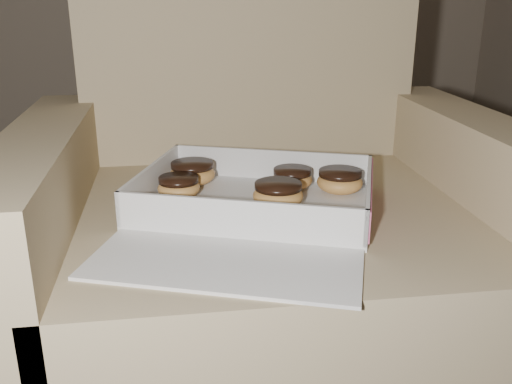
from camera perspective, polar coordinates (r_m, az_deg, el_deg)
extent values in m
cube|color=tan|center=(1.06, 1.42, -11.04)|extent=(0.68, 0.68, 0.40)
cube|color=tan|center=(1.22, -0.93, 15.13)|extent=(0.68, 0.13, 0.49)
cube|color=tan|center=(1.04, -19.32, -8.79)|extent=(0.11, 0.68, 0.53)
cube|color=tan|center=(1.14, 20.10, -6.16)|extent=(0.11, 0.68, 0.53)
cube|color=silver|center=(0.94, 0.00, -1.38)|extent=(0.44, 0.38, 0.01)
cube|color=silver|center=(1.06, 1.44, 2.78)|extent=(0.35, 0.13, 0.05)
cube|color=silver|center=(0.81, -1.88, -2.64)|extent=(0.35, 0.13, 0.05)
cube|color=silver|center=(0.98, -10.37, 1.11)|extent=(0.10, 0.26, 0.05)
cube|color=silver|center=(0.91, 11.13, -0.31)|extent=(0.10, 0.26, 0.05)
cube|color=#C65079|center=(0.91, 11.41, -0.33)|extent=(0.09, 0.25, 0.05)
cube|color=silver|center=(0.75, -3.23, -7.20)|extent=(0.39, 0.27, 0.01)
ellipsoid|color=#C58844|center=(0.92, 2.22, -0.38)|extent=(0.08, 0.08, 0.04)
cylinder|color=black|center=(0.91, 2.23, 0.64)|extent=(0.08, 0.08, 0.01)
ellipsoid|color=#C58844|center=(0.99, 8.37, 0.97)|extent=(0.08, 0.08, 0.04)
cylinder|color=black|center=(0.99, 8.42, 1.89)|extent=(0.07, 0.07, 0.01)
ellipsoid|color=#C58844|center=(1.03, -6.37, 1.80)|extent=(0.08, 0.08, 0.04)
cylinder|color=black|center=(1.03, -6.41, 2.72)|extent=(0.08, 0.08, 0.01)
ellipsoid|color=#C58844|center=(0.97, -7.72, 0.40)|extent=(0.07, 0.07, 0.03)
cylinder|color=black|center=(0.96, -7.76, 1.25)|extent=(0.07, 0.07, 0.01)
ellipsoid|color=#C58844|center=(1.01, 3.64, 1.27)|extent=(0.07, 0.07, 0.03)
cylinder|color=black|center=(1.00, 3.65, 2.08)|extent=(0.07, 0.07, 0.01)
ellipsoid|color=black|center=(0.92, 5.40, -1.61)|extent=(0.01, 0.01, 0.00)
ellipsoid|color=black|center=(0.92, -2.36, -1.37)|extent=(0.01, 0.01, 0.00)
ellipsoid|color=black|center=(0.82, 3.55, -4.30)|extent=(0.01, 0.01, 0.00)
ellipsoid|color=black|center=(0.88, -2.35, -2.43)|extent=(0.01, 0.01, 0.00)
ellipsoid|color=black|center=(0.84, -4.86, -3.64)|extent=(0.01, 0.01, 0.00)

